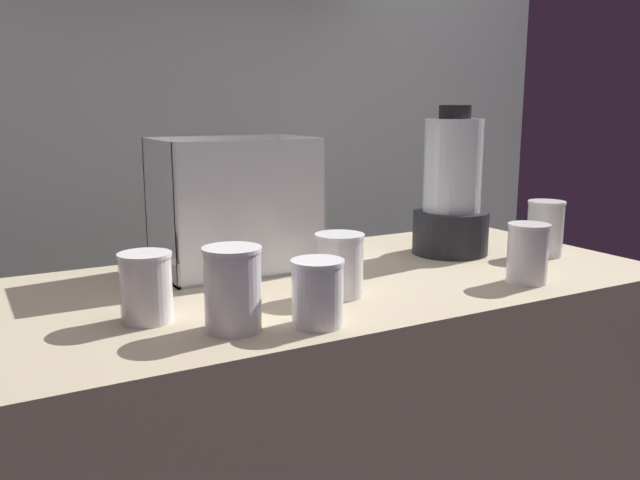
{
  "coord_description": "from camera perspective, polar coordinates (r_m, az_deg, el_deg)",
  "views": [
    {
      "loc": [
        -0.63,
        -1.12,
        1.24
      ],
      "look_at": [
        0.0,
        0.0,
        0.98
      ],
      "focal_mm": 37.36,
      "sensor_mm": 36.0,
      "label": 1
    }
  ],
  "objects": [
    {
      "name": "back_wall_unit",
      "position": [
        1.99,
        -11.1,
        12.07
      ],
      "size": [
        2.6,
        0.24,
        2.5
      ],
      "color": "silver",
      "rests_on": "ground_plane"
    },
    {
      "name": "carrot_display_bin",
      "position": [
        1.41,
        -7.04,
        0.99
      ],
      "size": [
        0.32,
        0.21,
        0.28
      ],
      "color": "white",
      "rests_on": "counter"
    },
    {
      "name": "blender_pitcher",
      "position": [
        1.57,
        11.21,
        3.81
      ],
      "size": [
        0.17,
        0.17,
        0.34
      ],
      "color": "black",
      "rests_on": "counter"
    },
    {
      "name": "juice_cup_mango_far_left",
      "position": [
        1.1,
        -14.65,
        -4.29
      ],
      "size": [
        0.09,
        0.09,
        0.11
      ],
      "color": "white",
      "rests_on": "counter"
    },
    {
      "name": "juice_cup_pomegranate_left",
      "position": [
        1.03,
        -7.47,
        -4.53
      ],
      "size": [
        0.09,
        0.09,
        0.13
      ],
      "color": "white",
      "rests_on": "counter"
    },
    {
      "name": "juice_cup_beet_middle",
      "position": [
        1.05,
        -0.21,
        -4.91
      ],
      "size": [
        0.08,
        0.08,
        0.11
      ],
      "color": "white",
      "rests_on": "counter"
    },
    {
      "name": "juice_cup_pomegranate_right",
      "position": [
        1.2,
        1.68,
        -2.5
      ],
      "size": [
        0.09,
        0.09,
        0.11
      ],
      "color": "white",
      "rests_on": "counter"
    },
    {
      "name": "juice_cup_mango_far_right",
      "position": [
        1.36,
        17.35,
        -1.31
      ],
      "size": [
        0.08,
        0.08,
        0.12
      ],
      "color": "white",
      "rests_on": "counter"
    },
    {
      "name": "juice_cup_orange_rightmost",
      "position": [
        1.61,
        18.72,
        0.76
      ],
      "size": [
        0.08,
        0.08,
        0.13
      ],
      "color": "white",
      "rests_on": "counter"
    }
  ]
}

